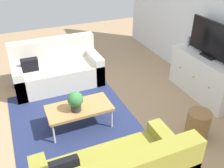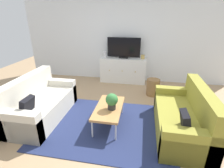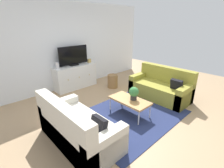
{
  "view_description": "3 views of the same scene",
  "coord_description": "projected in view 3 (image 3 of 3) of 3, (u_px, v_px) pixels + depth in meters",
  "views": [
    {
      "loc": [
        3.07,
        -0.85,
        2.63
      ],
      "look_at": [
        0.0,
        0.47,
        0.63
      ],
      "focal_mm": 40.67,
      "sensor_mm": 36.0,
      "label": 1
    },
    {
      "loc": [
        0.62,
        -2.88,
        2.03
      ],
      "look_at": [
        0.0,
        0.47,
        0.63
      ],
      "focal_mm": 27.35,
      "sensor_mm": 36.0,
      "label": 2
    },
    {
      "loc": [
        -2.62,
        -2.31,
        2.09
      ],
      "look_at": [
        0.0,
        0.47,
        0.63
      ],
      "focal_mm": 26.11,
      "sensor_mm": 36.0,
      "label": 3
    }
  ],
  "objects": [
    {
      "name": "couch_left_side",
      "position": [
        76.0,
        130.0,
        2.91
      ],
      "size": [
        0.81,
        1.66,
        0.88
      ],
      "color": "beige",
      "rests_on": "ground_plane"
    },
    {
      "name": "area_rug",
      "position": [
        130.0,
        115.0,
        3.9
      ],
      "size": [
        2.5,
        1.9,
        0.01
      ],
      "primitive_type": "cube",
      "color": "navy",
      "rests_on": "ground_plane"
    },
    {
      "name": "potted_plant",
      "position": [
        134.0,
        93.0,
        3.77
      ],
      "size": [
        0.23,
        0.23,
        0.31
      ],
      "color": "#2D2D2D",
      "rests_on": "coffee_table"
    },
    {
      "name": "wall_back",
      "position": [
        68.0,
        46.0,
        5.25
      ],
      "size": [
        6.4,
        0.12,
        2.7
      ],
      "primitive_type": "cube",
      "color": "white",
      "rests_on": "ground_plane"
    },
    {
      "name": "mantel_clock",
      "position": [
        89.0,
        61.0,
        5.64
      ],
      "size": [
        0.11,
        0.07,
        0.13
      ],
      "primitive_type": "cube",
      "color": "tan",
      "rests_on": "tv_console"
    },
    {
      "name": "couch_right_side",
      "position": [
        161.0,
        88.0,
        4.74
      ],
      "size": [
        0.81,
        1.66,
        0.88
      ],
      "color": "olive",
      "rests_on": "ground_plane"
    },
    {
      "name": "flat_screen_tv",
      "position": [
        73.0,
        56.0,
        5.19
      ],
      "size": [
        1.0,
        0.16,
        0.62
      ],
      "color": "black",
      "rests_on": "tv_console"
    },
    {
      "name": "tv_console",
      "position": [
        76.0,
        77.0,
        5.42
      ],
      "size": [
        1.41,
        0.47,
        0.77
      ],
      "color": "white",
      "rests_on": "ground_plane"
    },
    {
      "name": "ground_plane",
      "position": [
        125.0,
        113.0,
        4.0
      ],
      "size": [
        10.0,
        10.0,
        0.0
      ],
      "primitive_type": "plane",
      "color": "tan"
    },
    {
      "name": "glass_vase",
      "position": [
        57.0,
        66.0,
        4.88
      ],
      "size": [
        0.11,
        0.11,
        0.19
      ],
      "primitive_type": "cylinder",
      "color": "silver",
      "rests_on": "tv_console"
    },
    {
      "name": "wicker_basket",
      "position": [
        113.0,
        81.0,
        5.49
      ],
      "size": [
        0.34,
        0.34,
        0.44
      ],
      "primitive_type": "cylinder",
      "color": "olive",
      "rests_on": "ground_plane"
    },
    {
      "name": "coffee_table",
      "position": [
        130.0,
        101.0,
        3.84
      ],
      "size": [
        0.5,
        0.97,
        0.38
      ],
      "color": "#B7844C",
      "rests_on": "ground_plane"
    }
  ]
}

